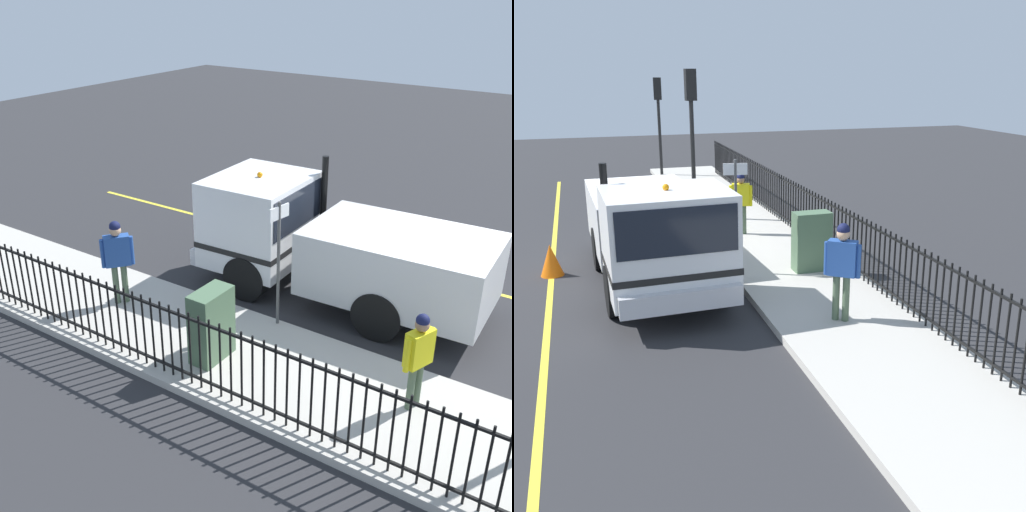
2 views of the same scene
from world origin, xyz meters
TOP-DOWN VIEW (x-y plane):
  - ground_plane at (0.00, 0.00)m, footprint 53.70×53.70m
  - sidewalk_slab at (2.92, 0.00)m, footprint 2.71×24.41m
  - lane_marking at (-2.17, 0.00)m, footprint 0.12×21.97m
  - work_truck at (-0.03, -2.33)m, footprint 2.46×6.10m
  - worker_standing at (2.75, -5.30)m, footprint 0.53×0.48m
  - pedestrian_distant at (2.58, 0.76)m, footprint 0.58×0.34m
  - iron_fence at (4.04, -0.00)m, footprint 0.04×20.78m
  - utility_cabinet at (3.26, -2.58)m, footprint 0.80×0.42m
  - traffic_cone at (-2.14, -0.84)m, footprint 0.49×0.49m
  - street_sign at (1.68, -2.27)m, footprint 0.50×0.10m

SIDE VIEW (x-z plane):
  - ground_plane at x=0.00m, z-range 0.00..0.00m
  - lane_marking at x=-2.17m, z-range 0.00..0.01m
  - sidewalk_slab at x=2.92m, z-range 0.00..0.14m
  - traffic_cone at x=-2.14m, z-range 0.00..0.71m
  - utility_cabinet at x=3.26m, z-range 0.14..1.43m
  - iron_fence at x=4.04m, z-range 0.15..1.47m
  - pedestrian_distant at x=2.58m, z-range 0.33..1.95m
  - worker_standing at x=2.75m, z-range 0.34..2.09m
  - work_truck at x=-0.03m, z-range -0.07..2.63m
  - street_sign at x=1.68m, z-range 0.44..2.88m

